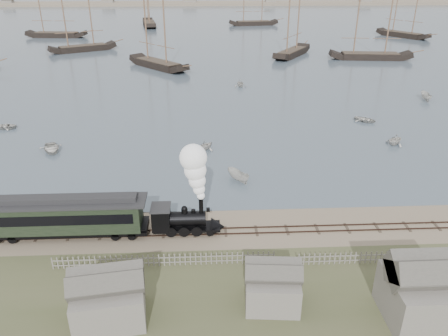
{
  "coord_description": "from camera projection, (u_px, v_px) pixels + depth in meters",
  "views": [
    {
      "loc": [
        -2.91,
        -37.67,
        23.71
      ],
      "look_at": [
        -0.82,
        5.13,
        3.5
      ],
      "focal_mm": 35.0,
      "sensor_mm": 36.0,
      "label": 1
    }
  ],
  "objects": [
    {
      "name": "rowboat_5",
      "position": [
        426.0,
        97.0,
        82.43
      ],
      "size": [
        3.89,
        1.84,
        1.45
      ],
      "primitive_type": "imported",
      "rotation": [
        0.0,
        0.0,
        3.02
      ],
      "color": "beige",
      "rests_on": "harbor_water"
    },
    {
      "name": "rowboat_4",
      "position": [
        395.0,
        140.0,
        62.21
      ],
      "size": [
        3.84,
        3.95,
        1.58
      ],
      "primitive_type": "imported",
      "rotation": [
        0.0,
        0.0,
        5.31
      ],
      "color": "beige",
      "rests_on": "harbor_water"
    },
    {
      "name": "schooner_6",
      "position": [
        52.0,
        7.0,
        148.31
      ],
      "size": [
        21.18,
        6.77,
        20.0
      ],
      "primitive_type": null,
      "rotation": [
        0.0,
        0.0,
        -0.1
      ],
      "color": "black",
      "rests_on": "harbor_water"
    },
    {
      "name": "passenger_coach",
      "position": [
        64.0,
        215.0,
        40.75
      ],
      "size": [
        15.37,
        2.96,
        3.73
      ],
      "color": "black",
      "rests_on": "ground"
    },
    {
      "name": "rowboat_1",
      "position": [
        205.0,
        145.0,
        60.54
      ],
      "size": [
        3.55,
        3.56,
        1.42
      ],
      "primitive_type": "imported",
      "rotation": [
        0.0,
        0.0,
        2.35
      ],
      "color": "beige",
      "rests_on": "harbor_water"
    },
    {
      "name": "rowboat_0",
      "position": [
        51.0,
        148.0,
        60.11
      ],
      "size": [
        5.11,
        4.43,
        0.89
      ],
      "primitive_type": "imported",
      "rotation": [
        0.0,
        0.0,
        0.38
      ],
      "color": "beige",
      "rests_on": "harbor_water"
    },
    {
      "name": "far_spit",
      "position": [
        206.0,
        5.0,
        270.12
      ],
      "size": [
        500.0,
        20.0,
        1.8
      ],
      "primitive_type": "cube",
      "color": "tan",
      "rests_on": "ground"
    },
    {
      "name": "schooner_1",
      "position": [
        79.0,
        15.0,
        124.32
      ],
      "size": [
        19.07,
        12.83,
        20.0
      ],
      "primitive_type": null,
      "rotation": [
        0.0,
        0.0,
        0.48
      ],
      "color": "black",
      "rests_on": "harbor_water"
    },
    {
      "name": "rowboat_2",
      "position": [
        238.0,
        176.0,
        51.86
      ],
      "size": [
        3.46,
        3.15,
        1.32
      ],
      "primitive_type": "imported",
      "rotation": [
        0.0,
        0.0,
        3.82
      ],
      "color": "beige",
      "rests_on": "harbor_water"
    },
    {
      "name": "schooner_2",
      "position": [
        156.0,
        26.0,
        103.95
      ],
      "size": [
        16.5,
        17.81,
        20.0
      ],
      "primitive_type": null,
      "rotation": [
        0.0,
        0.0,
        -0.85
      ],
      "color": "black",
      "rests_on": "harbor_water"
    },
    {
      "name": "harbor_water",
      "position": [
        208.0,
        20.0,
        197.83
      ],
      "size": [
        600.0,
        336.0,
        0.06
      ],
      "primitive_type": "cube",
      "color": "#414E5D",
      "rests_on": "ground"
    },
    {
      "name": "picket_fence_west",
      "position": [
        165.0,
        266.0,
        37.66
      ],
      "size": [
        19.0,
        0.1,
        1.2
      ],
      "primitive_type": null,
      "color": "gray",
      "rests_on": "ground"
    },
    {
      "name": "beached_dinghy",
      "position": [
        67.0,
        215.0,
        44.36
      ],
      "size": [
        4.33,
        4.87,
        0.83
      ],
      "primitive_type": "imported",
      "rotation": [
        0.0,
        0.0,
        1.12
      ],
      "color": "beige",
      "rests_on": "ground"
    },
    {
      "name": "schooner_3",
      "position": [
        294.0,
        18.0,
        117.75
      ],
      "size": [
        13.84,
        18.33,
        20.0
      ],
      "primitive_type": null,
      "rotation": [
        0.0,
        0.0,
        1.01
      ],
      "color": "black",
      "rests_on": "harbor_water"
    },
    {
      "name": "schooner_4",
      "position": [
        375.0,
        20.0,
        113.59
      ],
      "size": [
        22.01,
        7.41,
        20.0
      ],
      "primitive_type": null,
      "rotation": [
        0.0,
        0.0,
        -0.11
      ],
      "color": "black",
      "rests_on": "harbor_water"
    },
    {
      "name": "shed_right",
      "position": [
        423.0,
        317.0,
        32.2
      ],
      "size": [
        6.0,
        5.0,
        5.1
      ],
      "primitive_type": null,
      "color": "gray",
      "rests_on": "ground"
    },
    {
      "name": "schooner_7",
      "position": [
        148.0,
        0.0,
        175.16
      ],
      "size": [
        8.48,
        21.99,
        20.0
      ],
      "primitive_type": null,
      "rotation": [
        0.0,
        0.0,
        1.74
      ],
      "color": "black",
      "rests_on": "harbor_water"
    },
    {
      "name": "schooner_5",
      "position": [
        407.0,
        7.0,
        148.54
      ],
      "size": [
        14.55,
        18.48,
        20.0
      ],
      "primitive_type": null,
      "rotation": [
        0.0,
        0.0,
        -0.97
      ],
      "color": "black",
      "rests_on": "harbor_water"
    },
    {
      "name": "shed_left",
      "position": [
        111.0,
        318.0,
        32.08
      ],
      "size": [
        5.0,
        4.0,
        4.1
      ],
      "primitive_type": null,
      "color": "gray",
      "rests_on": "ground"
    },
    {
      "name": "rail_track",
      "position": [
        236.0,
        231.0,
        42.45
      ],
      "size": [
        120.0,
        1.8,
        0.16
      ],
      "color": "#37251E",
      "rests_on": "ground"
    },
    {
      "name": "rowboat_6",
      "position": [
        4.0,
        126.0,
        68.48
      ],
      "size": [
        2.86,
        3.83,
        0.76
      ],
      "primitive_type": "imported",
      "rotation": [
        0.0,
        0.0,
        4.64
      ],
      "color": "beige",
      "rests_on": "harbor_water"
    },
    {
      "name": "shed_mid",
      "position": [
        271.0,
        303.0,
        33.52
      ],
      "size": [
        4.0,
        3.5,
        3.6
      ],
      "primitive_type": null,
      "color": "gray",
      "rests_on": "ground"
    },
    {
      "name": "schooner_8",
      "position": [
        254.0,
        0.0,
        177.55
      ],
      "size": [
        20.55,
        7.07,
        20.0
      ],
      "primitive_type": null,
      "rotation": [
        0.0,
        0.0,
        0.12
      ],
      "color": "black",
      "rests_on": "harbor_water"
    },
    {
      "name": "rowboat_3",
      "position": [
        365.0,
        119.0,
        71.44
      ],
      "size": [
        4.24,
        4.41,
        0.74
      ],
      "primitive_type": "imported",
      "rotation": [
        0.0,
        0.0,
        0.91
      ],
      "color": "beige",
      "rests_on": "harbor_water"
    },
    {
      "name": "locomotive",
      "position": [
        193.0,
        196.0,
        40.57
      ],
      "size": [
        6.97,
        2.6,
        8.69
      ],
      "color": "black",
      "rests_on": "ground"
    },
    {
      "name": "ground",
      "position": [
        234.0,
        220.0,
        44.27
      ],
      "size": [
        600.0,
        600.0,
        0.0
      ],
      "primitive_type": "plane",
      "color": "gray",
      "rests_on": "ground"
    },
    {
      "name": "rowboat_7",
      "position": [
        240.0,
        83.0,
        91.41
      ],
      "size": [
        3.41,
        3.11,
        1.55
      ],
      "primitive_type": "imported",
      "rotation": [
        0.0,
        0.0,
        0.21
      ],
      "color": "beige",
      "rests_on": "harbor_water"
    },
    {
      "name": "picket_fence_east",
      "position": [
        383.0,
        263.0,
        38.05
      ],
      "size": [
        15.0,
        0.1,
        1.2
      ],
      "primitive_type": null,
      "color": "gray",
      "rests_on": "ground"
    }
  ]
}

